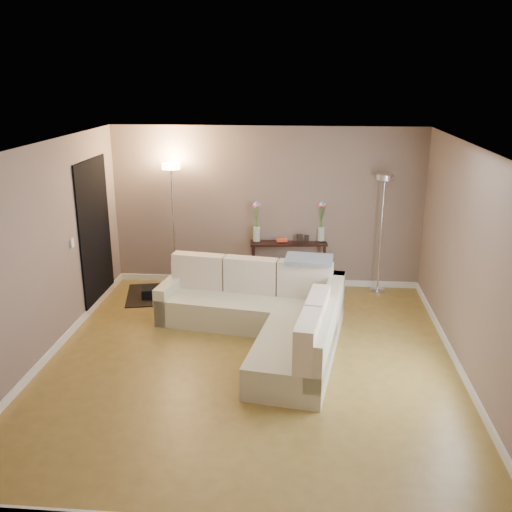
# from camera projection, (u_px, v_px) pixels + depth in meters

# --- Properties ---
(floor) EXTENTS (5.00, 5.50, 0.01)m
(floor) POSITION_uv_depth(u_px,v_px,m) (250.00, 361.00, 6.99)
(floor) COLOR olive
(floor) RESTS_ON ground
(ceiling) EXTENTS (5.00, 5.50, 0.01)m
(ceiling) POSITION_uv_depth(u_px,v_px,m) (250.00, 147.00, 6.20)
(ceiling) COLOR white
(ceiling) RESTS_ON ground
(wall_back) EXTENTS (5.00, 0.02, 2.60)m
(wall_back) POSITION_uv_depth(u_px,v_px,m) (266.00, 208.00, 9.21)
(wall_back) COLOR gray
(wall_back) RESTS_ON ground
(wall_front) EXTENTS (5.00, 0.02, 2.60)m
(wall_front) POSITION_uv_depth(u_px,v_px,m) (212.00, 383.00, 3.97)
(wall_front) COLOR gray
(wall_front) RESTS_ON ground
(wall_left) EXTENTS (0.02, 5.50, 2.60)m
(wall_left) POSITION_uv_depth(u_px,v_px,m) (41.00, 255.00, 6.80)
(wall_left) COLOR gray
(wall_left) RESTS_ON ground
(wall_right) EXTENTS (0.02, 5.50, 2.60)m
(wall_right) POSITION_uv_depth(u_px,v_px,m) (473.00, 266.00, 6.38)
(wall_right) COLOR gray
(wall_right) RESTS_ON ground
(baseboard_back) EXTENTS (5.00, 0.03, 0.10)m
(baseboard_back) POSITION_uv_depth(u_px,v_px,m) (266.00, 281.00, 9.57)
(baseboard_back) COLOR white
(baseboard_back) RESTS_ON ground
(baseboard_left) EXTENTS (0.03, 5.50, 0.10)m
(baseboard_left) POSITION_uv_depth(u_px,v_px,m) (54.00, 349.00, 7.18)
(baseboard_left) COLOR white
(baseboard_left) RESTS_ON ground
(baseboard_right) EXTENTS (0.03, 5.50, 0.10)m
(baseboard_right) POSITION_uv_depth(u_px,v_px,m) (458.00, 366.00, 6.77)
(baseboard_right) COLOR white
(baseboard_right) RESTS_ON ground
(doorway) EXTENTS (0.02, 1.20, 2.20)m
(doorway) POSITION_uv_depth(u_px,v_px,m) (95.00, 233.00, 8.47)
(doorway) COLOR black
(doorway) RESTS_ON ground
(switch_plate) EXTENTS (0.02, 0.08, 0.12)m
(switch_plate) POSITION_uv_depth(u_px,v_px,m) (72.00, 243.00, 7.63)
(switch_plate) COLOR white
(switch_plate) RESTS_ON ground
(sectional_sofa) EXTENTS (2.64, 2.78, 0.89)m
(sectional_sofa) POSITION_uv_depth(u_px,v_px,m) (267.00, 314.00, 7.53)
(sectional_sofa) COLOR beige
(sectional_sofa) RESTS_ON floor
(throw_blanket) EXTENTS (0.68, 0.44, 0.09)m
(throw_blanket) POSITION_uv_depth(u_px,v_px,m) (309.00, 259.00, 7.81)
(throw_blanket) COLOR gray
(throw_blanket) RESTS_ON sectional_sofa
(console_table) EXTENTS (1.27, 0.47, 0.76)m
(console_table) POSITION_uv_depth(u_px,v_px,m) (283.00, 261.00, 9.36)
(console_table) COLOR black
(console_table) RESTS_ON floor
(leaning_mirror) EXTENTS (0.87, 0.14, 0.69)m
(leaning_mirror) POSITION_uv_depth(u_px,v_px,m) (288.00, 217.00, 9.30)
(leaning_mirror) COLOR black
(leaning_mirror) RESTS_ON console_table
(table_decor) EXTENTS (0.53, 0.13, 0.12)m
(table_decor) POSITION_uv_depth(u_px,v_px,m) (289.00, 239.00, 9.21)
(table_decor) COLOR #E54F28
(table_decor) RESTS_ON console_table
(flower_vase_left) EXTENTS (0.15, 0.13, 0.65)m
(flower_vase_left) POSITION_uv_depth(u_px,v_px,m) (257.00, 224.00, 9.16)
(flower_vase_left) COLOR silver
(flower_vase_left) RESTS_ON console_table
(flower_vase_right) EXTENTS (0.15, 0.13, 0.65)m
(flower_vase_right) POSITION_uv_depth(u_px,v_px,m) (321.00, 224.00, 9.19)
(flower_vase_right) COLOR silver
(flower_vase_right) RESTS_ON console_table
(floor_lamp_lit) EXTENTS (0.34, 0.34, 2.03)m
(floor_lamp_lit) POSITION_uv_depth(u_px,v_px,m) (173.00, 201.00, 9.06)
(floor_lamp_lit) COLOR silver
(floor_lamp_lit) RESTS_ON floor
(floor_lamp_unlit) EXTENTS (0.31, 0.31, 1.91)m
(floor_lamp_unlit) POSITION_uv_depth(u_px,v_px,m) (383.00, 210.00, 8.82)
(floor_lamp_unlit) COLOR silver
(floor_lamp_unlit) RESTS_ON floor
(charcoal_rug) EXTENTS (1.51, 1.26, 0.02)m
(charcoal_rug) POSITION_uv_depth(u_px,v_px,m) (169.00, 294.00, 9.11)
(charcoal_rug) COLOR black
(charcoal_rug) RESTS_ON floor
(black_bag) EXTENTS (0.42, 0.34, 0.24)m
(black_bag) POSITION_uv_depth(u_px,v_px,m) (155.00, 295.00, 8.96)
(black_bag) COLOR black
(black_bag) RESTS_ON charcoal_rug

